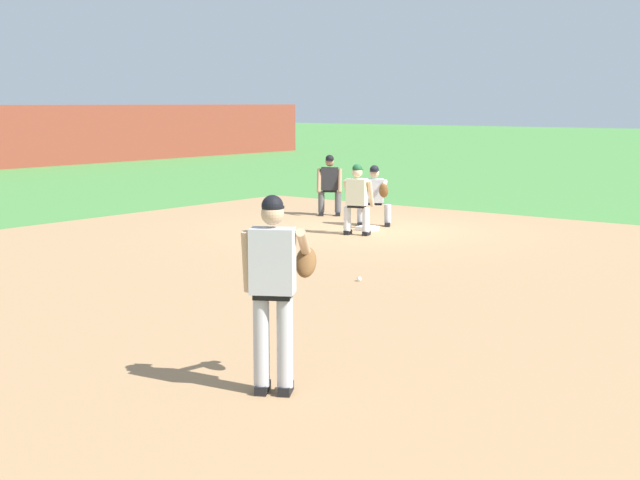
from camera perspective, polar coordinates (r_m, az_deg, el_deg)
name	(u,v)px	position (r m, az deg, el deg)	size (l,w,h in m)	color
ground_plane	(367,230)	(18.93, 3.05, 0.62)	(160.00, 160.00, 0.00)	#47843D
infield_dirt_patch	(339,280)	(13.60, 1.21, -2.58)	(18.00, 18.00, 0.01)	#A87F56
first_base_bag	(367,228)	(18.92, 3.05, 0.75)	(0.38, 0.38, 0.09)	white
baseball	(359,279)	(13.51, 2.53, -2.52)	(0.07, 0.07, 0.07)	white
pitcher	(275,282)	(8.16, -2.89, -2.70)	(0.84, 0.58, 1.86)	black
first_baseman	(375,193)	(19.46, 3.53, 3.01)	(0.82, 1.02, 1.34)	black
baserunner	(357,197)	(18.14, 2.38, 2.79)	(0.56, 0.66, 1.46)	black
umpire	(330,183)	(21.29, 0.62, 3.68)	(0.64, 0.68, 1.46)	black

